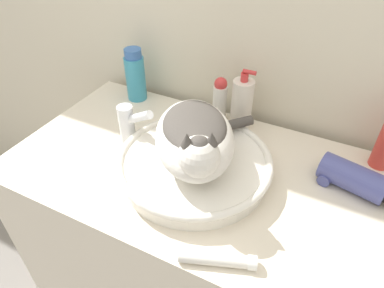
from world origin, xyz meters
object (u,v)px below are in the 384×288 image
Objects in this scene: faucet at (129,123)px; mouthwash_bottle at (135,76)px; deodorant_stick at (220,100)px; cat at (195,137)px; hair_dryer at (352,178)px; cream_tube at (219,260)px; soap_pump_bottle at (242,104)px.

faucet is 0.26m from mouthwash_bottle.
mouthwash_bottle reaches higher than deodorant_stick.
cat is at bearing -80.26° from deodorant_stick.
hair_dryer is at bearing 79.01° from cat.
mouthwash_bottle reaches higher than cream_tube.
mouthwash_bottle is (-0.36, 0.26, -0.04)m from cat.
faucet is 0.60m from hair_dryer.
faucet is 0.46m from cream_tube.
cat is 0.44m from mouthwash_bottle.
deodorant_stick is at bearing 58.67° from faucet.
hair_dryer is at bearing 58.72° from cream_tube.
soap_pump_bottle is 1.24× the size of cream_tube.
soap_pump_bottle is 0.37m from hair_dryer.
cat is 0.24m from faucet.
soap_pump_bottle is (0.25, 0.22, 0.01)m from faucet.
deodorant_stick reaches higher than faucet.
faucet is at bearing -60.20° from mouthwash_bottle.
faucet is at bearing -129.38° from deodorant_stick.
mouthwash_bottle is at bearing -176.60° from hair_dryer.
deodorant_stick is (-0.04, 0.26, -0.05)m from cat.
hair_dryer is (0.34, -0.13, -0.05)m from soap_pump_bottle.
deodorant_stick is 0.78× the size of soap_pump_bottle.
mouthwash_bottle is 0.93× the size of soap_pump_bottle.
cream_tube is at bearing -107.84° from hair_dryer.
deodorant_stick is at bearing 176.18° from hair_dryer.
faucet is at bearing -157.51° from hair_dryer.
cat is 2.56× the size of deodorant_stick.
mouthwash_bottle is 0.74m from hair_dryer.
mouthwash_bottle reaches higher than hair_dryer.
hair_dryer is at bearing 17.09° from faucet.
cream_tube is (0.51, -0.47, -0.07)m from mouthwash_bottle.
soap_pump_bottle is at bearing 49.31° from faucet.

